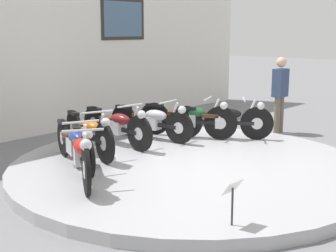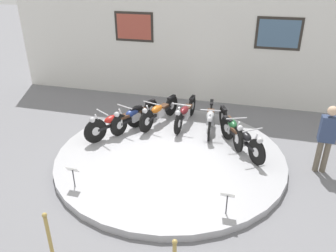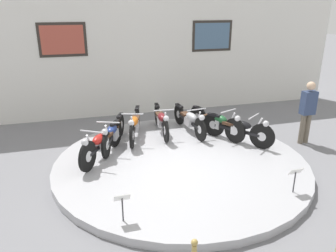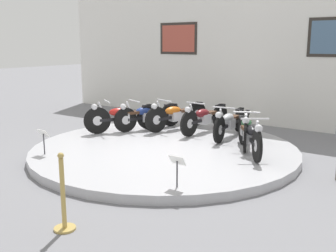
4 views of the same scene
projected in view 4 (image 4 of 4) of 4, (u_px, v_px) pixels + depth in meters
name	position (u px, v px, depth m)	size (l,w,h in m)	color
ground_plane	(165.00, 154.00, 8.51)	(60.00, 60.00, 0.00)	slate
display_platform	(165.00, 150.00, 8.50)	(5.67, 5.67, 0.16)	#ADADB2
back_wall	(249.00, 46.00, 11.40)	(14.00, 0.22, 4.54)	white
motorcycle_red	(122.00, 116.00, 9.80)	(1.12, 1.73, 0.81)	black
motorcycle_blue	(147.00, 115.00, 10.09)	(0.80, 1.85, 0.79)	black
motorcycle_orange	(176.00, 114.00, 10.07)	(0.69, 1.94, 0.80)	black
motorcycle_maroon	(204.00, 117.00, 9.76)	(0.54, 1.98, 0.79)	black
motorcycle_silver	(229.00, 122.00, 9.22)	(0.54, 1.95, 0.78)	black
motorcycle_green	(246.00, 127.00, 8.54)	(0.82, 1.87, 0.80)	black
motorcycle_black	(250.00, 134.00, 7.88)	(1.21, 1.63, 0.79)	black
info_placard_front_left	(44.00, 136.00, 7.79)	(0.26, 0.11, 0.51)	#333338
info_placard_front_centre	(177.00, 164.00, 5.98)	(0.26, 0.11, 0.51)	#333338
stanchion_post_right_of_entry	(64.00, 204.00, 4.97)	(0.28, 0.28, 1.02)	tan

